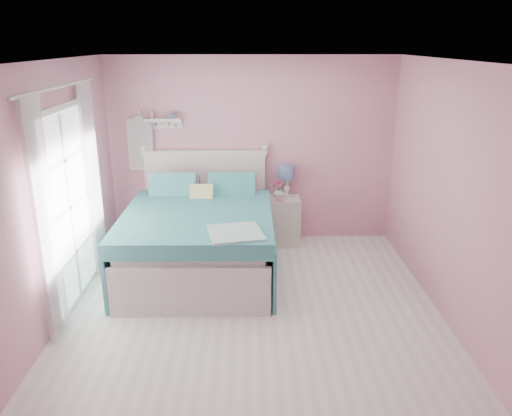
{
  "coord_description": "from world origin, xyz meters",
  "views": [
    {
      "loc": [
        -0.04,
        -4.68,
        2.77
      ],
      "look_at": [
        0.04,
        1.2,
        0.8
      ],
      "focal_mm": 35.0,
      "sensor_mm": 36.0,
      "label": 1
    }
  ],
  "objects_px": {
    "nightstand": "(283,220)",
    "teacup": "(279,199)",
    "table_lamp": "(286,174)",
    "vase": "(278,192)",
    "bed": "(199,239)"
  },
  "relations": [
    {
      "from": "bed",
      "to": "nightstand",
      "type": "height_order",
      "value": "bed"
    },
    {
      "from": "bed",
      "to": "nightstand",
      "type": "xyz_separation_m",
      "value": [
        1.1,
        0.89,
        -0.09
      ]
    },
    {
      "from": "bed",
      "to": "teacup",
      "type": "xyz_separation_m",
      "value": [
        1.04,
        0.74,
        0.29
      ]
    },
    {
      "from": "nightstand",
      "to": "teacup",
      "type": "bearing_deg",
      "value": -113.76
    },
    {
      "from": "table_lamp",
      "to": "bed",
      "type": "bearing_deg",
      "value": -139.35
    },
    {
      "from": "table_lamp",
      "to": "teacup",
      "type": "bearing_deg",
      "value": -113.43
    },
    {
      "from": "bed",
      "to": "teacup",
      "type": "distance_m",
      "value": 1.3
    },
    {
      "from": "vase",
      "to": "teacup",
      "type": "relative_size",
      "value": 1.83
    },
    {
      "from": "table_lamp",
      "to": "vase",
      "type": "relative_size",
      "value": 2.81
    },
    {
      "from": "table_lamp",
      "to": "vase",
      "type": "height_order",
      "value": "table_lamp"
    },
    {
      "from": "vase",
      "to": "teacup",
      "type": "xyz_separation_m",
      "value": [
        0.0,
        -0.16,
        -0.05
      ]
    },
    {
      "from": "nightstand",
      "to": "teacup",
      "type": "height_order",
      "value": "teacup"
    },
    {
      "from": "bed",
      "to": "teacup",
      "type": "relative_size",
      "value": 25.93
    },
    {
      "from": "table_lamp",
      "to": "vase",
      "type": "bearing_deg",
      "value": -142.47
    },
    {
      "from": "nightstand",
      "to": "teacup",
      "type": "distance_m",
      "value": 0.41
    }
  ]
}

